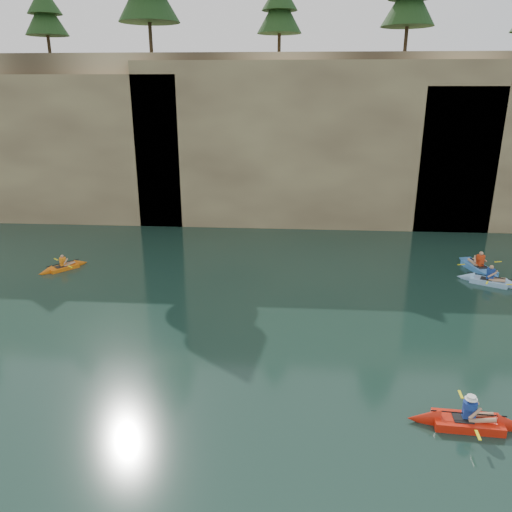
{
  "coord_description": "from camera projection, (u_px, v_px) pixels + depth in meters",
  "views": [
    {
      "loc": [
        0.73,
        -12.14,
        9.48
      ],
      "look_at": [
        -0.67,
        6.7,
        3.0
      ],
      "focal_mm": 35.0,
      "sensor_mm": 36.0,
      "label": 1
    }
  ],
  "objects": [
    {
      "name": "kayaker_orange",
      "position": [
        63.0,
        267.0,
        27.06
      ],
      "size": [
        2.27,
        2.5,
        1.04
      ],
      "rotation": [
        0.0,
        0.0,
        0.86
      ],
      "color": "orange",
      "rests_on": "ground"
    },
    {
      "name": "sea_cave_west",
      "position": [
        32.0,
        195.0,
        35.9
      ],
      "size": [
        4.5,
        1.0,
        4.0
      ],
      "primitive_type": "cube",
      "color": "black",
      "rests_on": "ground"
    },
    {
      "name": "kayaker_ltblue_near",
      "position": [
        489.0,
        281.0,
        25.07
      ],
      "size": [
        3.13,
        2.2,
        1.24
      ],
      "rotation": [
        0.0,
        0.0,
        -0.48
      ],
      "color": "#8ABAE7",
      "rests_on": "ground"
    },
    {
      "name": "cliff_slab_center",
      "position": [
        312.0,
        144.0,
        33.91
      ],
      "size": [
        24.0,
        2.4,
        11.4
      ],
      "primitive_type": "cube",
      "color": "tan",
      "rests_on": "ground"
    },
    {
      "name": "cliff",
      "position": [
        285.0,
        130.0,
        40.93
      ],
      "size": [
        70.0,
        16.0,
        12.0
      ],
      "primitive_type": "cube",
      "color": "tan",
      "rests_on": "ground"
    },
    {
      "name": "main_kayaker",
      "position": [
        467.0,
        421.0,
        14.58
      ],
      "size": [
        3.47,
        2.33,
        1.28
      ],
      "rotation": [
        0.0,
        0.0,
        -0.06
      ],
      "color": "red",
      "rests_on": "ground"
    },
    {
      "name": "sea_cave_east",
      "position": [
        429.0,
        198.0,
        33.85
      ],
      "size": [
        5.0,
        1.0,
        4.5
      ],
      "primitive_type": "cube",
      "color": "black",
      "rests_on": "ground"
    },
    {
      "name": "ground",
      "position": [
        262.0,
        427.0,
        14.58
      ],
      "size": [
        160.0,
        160.0,
        0.0
      ],
      "primitive_type": "plane",
      "color": "black",
      "rests_on": "ground"
    },
    {
      "name": "cliff_slab_west",
      "position": [
        3.0,
        147.0,
        35.59
      ],
      "size": [
        26.0,
        2.4,
        10.56
      ],
      "primitive_type": "cube",
      "color": "tan",
      "rests_on": "ground"
    },
    {
      "name": "sea_cave_center",
      "position": [
        225.0,
        204.0,
        35.05
      ],
      "size": [
        3.5,
        1.0,
        3.2
      ],
      "primitive_type": "cube",
      "color": "black",
      "rests_on": "ground"
    },
    {
      "name": "kayaker_blue_east",
      "position": [
        479.0,
        268.0,
        26.85
      ],
      "size": [
        2.55,
        3.87,
        1.35
      ],
      "rotation": [
        0.0,
        0.0,
        1.84
      ],
      "color": "#4187DD",
      "rests_on": "ground"
    }
  ]
}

